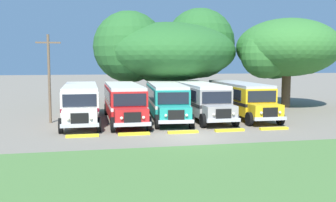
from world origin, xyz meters
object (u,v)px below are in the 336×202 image
(parked_bus_slot_0, at_px, (81,101))
(parked_bus_slot_4, at_px, (240,97))
(parked_bus_slot_2, at_px, (166,99))
(parked_bus_slot_1, at_px, (124,100))
(utility_pole, at_px, (49,76))
(broad_shade_tree, at_px, (167,50))
(parked_bus_slot_3, at_px, (199,98))
(secondary_tree, at_px, (284,50))

(parked_bus_slot_0, xyz_separation_m, parked_bus_slot_4, (13.09, 0.22, 0.00))
(parked_bus_slot_0, distance_m, parked_bus_slot_2, 6.75)
(parked_bus_slot_0, xyz_separation_m, parked_bus_slot_1, (3.28, -0.27, 0.00))
(parked_bus_slot_2, xyz_separation_m, utility_pole, (-9.00, -0.52, 1.96))
(parked_bus_slot_1, bearing_deg, utility_pole, -90.11)
(parked_bus_slot_0, distance_m, broad_shade_tree, 13.78)
(parked_bus_slot_1, height_order, utility_pole, utility_pole)
(broad_shade_tree, bearing_deg, parked_bus_slot_3, -85.56)
(parked_bus_slot_3, xyz_separation_m, parked_bus_slot_4, (3.54, 0.04, 0.00))
(parked_bus_slot_3, bearing_deg, utility_pole, -88.10)
(parked_bus_slot_3, height_order, utility_pole, utility_pole)
(broad_shade_tree, relative_size, secondary_tree, 1.41)
(parked_bus_slot_3, xyz_separation_m, secondary_tree, (10.43, 5.53, 4.20))
(parked_bus_slot_3, height_order, secondary_tree, secondary_tree)
(parked_bus_slot_1, relative_size, utility_pole, 1.64)
(parked_bus_slot_4, relative_size, utility_pole, 1.64)
(parked_bus_slot_0, bearing_deg, parked_bus_slot_1, 85.09)
(parked_bus_slot_3, relative_size, utility_pole, 1.64)
(broad_shade_tree, bearing_deg, parked_bus_slot_2, -102.23)
(parked_bus_slot_2, bearing_deg, broad_shade_tree, 172.37)
(parked_bus_slot_1, relative_size, parked_bus_slot_2, 0.99)
(parked_bus_slot_4, height_order, utility_pole, utility_pole)
(parked_bus_slot_0, height_order, broad_shade_tree, broad_shade_tree)
(parked_bus_slot_0, bearing_deg, parked_bus_slot_4, 90.81)
(parked_bus_slot_0, xyz_separation_m, broad_shade_tree, (8.81, 9.73, 4.19))
(parked_bus_slot_3, distance_m, utility_pole, 11.97)
(parked_bus_slot_2, relative_size, parked_bus_slot_3, 1.01)
(parked_bus_slot_4, height_order, secondary_tree, secondary_tree)
(parked_bus_slot_3, distance_m, parked_bus_slot_4, 3.54)
(parked_bus_slot_0, height_order, utility_pole, utility_pole)
(parked_bus_slot_4, bearing_deg, parked_bus_slot_2, -89.71)
(parked_bus_slot_1, relative_size, secondary_tree, 1.00)
(parked_bus_slot_3, bearing_deg, parked_bus_slot_4, 90.29)
(broad_shade_tree, relative_size, utility_pole, 2.32)
(parked_bus_slot_0, bearing_deg, broad_shade_tree, 137.71)
(secondary_tree, bearing_deg, parked_bus_slot_1, -160.29)
(parked_bus_slot_1, xyz_separation_m, parked_bus_slot_3, (6.26, 0.45, 0.00))
(parked_bus_slot_2, xyz_separation_m, parked_bus_slot_3, (2.80, -0.05, 0.00))
(utility_pole, bearing_deg, parked_bus_slot_0, 7.38)
(utility_pole, bearing_deg, parked_bus_slot_1, 0.19)
(utility_pole, bearing_deg, parked_bus_slot_2, 3.31)
(secondary_tree, distance_m, utility_pole, 23.13)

